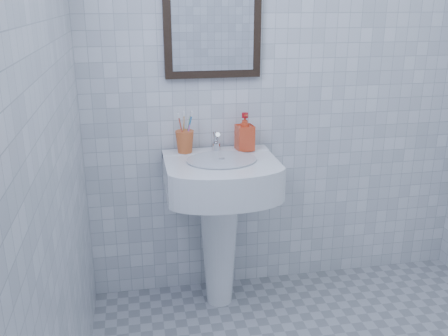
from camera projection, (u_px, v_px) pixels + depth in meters
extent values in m
cube|color=white|center=(286.00, 73.00, 2.69)|extent=(2.20, 0.02, 2.50)
cube|color=white|center=(36.00, 143.00, 1.39)|extent=(0.02, 2.40, 2.50)
cone|color=white|center=(219.00, 244.00, 2.74)|extent=(0.22, 0.22, 0.71)
cube|color=white|center=(221.00, 175.00, 2.55)|extent=(0.57, 0.40, 0.17)
cube|color=white|center=(215.00, 152.00, 2.67)|extent=(0.57, 0.10, 0.03)
cylinder|color=silver|center=(222.00, 159.00, 2.49)|extent=(0.35, 0.35, 0.01)
cylinder|color=silver|center=(216.00, 147.00, 2.64)|extent=(0.05, 0.05, 0.05)
cylinder|color=silver|center=(217.00, 138.00, 2.61)|extent=(0.02, 0.09, 0.07)
cylinder|color=silver|center=(216.00, 139.00, 2.64)|extent=(0.03, 0.05, 0.08)
imported|color=red|center=(245.00, 132.00, 2.64)|extent=(0.10, 0.10, 0.20)
cube|color=black|center=(212.00, 16.00, 2.51)|extent=(0.50, 0.04, 0.62)
cube|color=silver|center=(213.00, 16.00, 2.49)|extent=(0.42, 0.00, 0.54)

